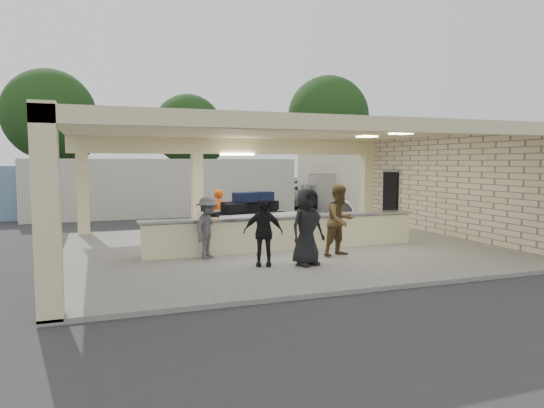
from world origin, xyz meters
name	(u,v)px	position (x,y,z in m)	size (l,w,h in m)	color
ground	(279,250)	(0.00, 0.00, 0.00)	(120.00, 120.00, 0.00)	#2C2D2F
pavilion	(278,203)	(0.21, 0.66, 1.35)	(12.01, 10.00, 3.55)	slate
baggage_counter	(286,233)	(0.00, -0.50, 0.59)	(8.20, 0.58, 0.98)	beige
luggage_cart	(250,217)	(-0.76, 0.51, 0.96)	(2.98, 2.13, 1.60)	white
drum_fan	(342,213)	(3.70, 3.03, 0.67)	(0.93, 0.88, 1.07)	white
baggage_handler	(217,215)	(-1.46, 1.72, 0.92)	(0.60, 0.33, 1.64)	#E24E0B
passenger_a	(340,220)	(1.03, -1.83, 1.05)	(0.92, 0.41, 1.90)	brown
passenger_b	(263,232)	(-1.31, -2.34, 0.91)	(0.95, 0.35, 1.63)	black
passenger_c	(208,227)	(-2.36, -1.00, 0.91)	(1.05, 0.37, 1.62)	#46454A
passenger_d	(307,227)	(-0.28, -2.61, 1.04)	(0.92, 0.38, 1.88)	black
car_white_a	(310,195)	(6.45, 12.02, 0.70)	(2.31, 4.87, 1.39)	silver
car_white_b	(374,190)	(12.07, 14.33, 0.75)	(1.77, 4.76, 1.50)	silver
car_dark	(300,192)	(6.95, 14.73, 0.70)	(1.48, 4.20, 1.40)	black
container_white	(165,187)	(-1.89, 10.66, 1.37)	(12.65, 2.53, 2.74)	beige
fence	(409,190)	(11.00, 9.00, 1.05)	(12.06, 0.06, 2.03)	gray
tree_left	(55,119)	(-7.68, 24.16, 5.59)	(6.60, 6.30, 9.00)	#382619
tree_mid	(192,133)	(2.32, 26.16, 4.96)	(6.00, 5.60, 8.00)	#382619
tree_right	(331,120)	(14.32, 25.16, 6.21)	(7.20, 7.00, 10.00)	#382619
adjacent_building	(376,180)	(9.50, 10.00, 1.60)	(6.00, 8.00, 3.20)	beige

